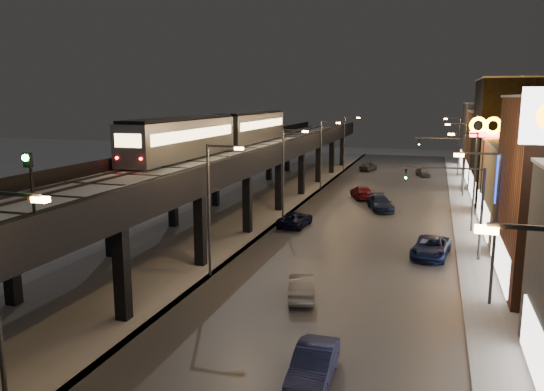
% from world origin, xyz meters
% --- Properties ---
extents(ground, '(220.00, 220.00, 0.00)m').
position_xyz_m(ground, '(0.00, 0.00, 0.00)').
color(ground, silver).
extents(road_surface, '(17.00, 120.00, 0.06)m').
position_xyz_m(road_surface, '(7.50, 35.00, 0.03)').
color(road_surface, '#46474D').
rests_on(road_surface, ground).
extents(sidewalk_right, '(4.00, 120.00, 0.14)m').
position_xyz_m(sidewalk_right, '(17.50, 35.00, 0.07)').
color(sidewalk_right, '#9FA1A8').
rests_on(sidewalk_right, ground).
extents(under_viaduct_pavement, '(11.00, 120.00, 0.06)m').
position_xyz_m(under_viaduct_pavement, '(-6.00, 35.00, 0.03)').
color(under_viaduct_pavement, '#9FA1A8').
rests_on(under_viaduct_pavement, ground).
extents(elevated_viaduct, '(9.00, 100.00, 6.30)m').
position_xyz_m(elevated_viaduct, '(-6.00, 31.84, 5.62)').
color(elevated_viaduct, black).
rests_on(elevated_viaduct, ground).
extents(viaduct_trackbed, '(8.40, 100.00, 0.32)m').
position_xyz_m(viaduct_trackbed, '(-6.01, 31.97, 6.39)').
color(viaduct_trackbed, '#B2B7C1').
rests_on(viaduct_trackbed, elevated_viaduct).
extents(viaduct_parapet_streetside, '(0.30, 100.00, 1.10)m').
position_xyz_m(viaduct_parapet_streetside, '(-1.65, 32.00, 6.85)').
color(viaduct_parapet_streetside, black).
rests_on(viaduct_parapet_streetside, elevated_viaduct).
extents(viaduct_parapet_far, '(0.30, 100.00, 1.10)m').
position_xyz_m(viaduct_parapet_far, '(-10.35, 32.00, 6.85)').
color(viaduct_parapet_far, black).
rests_on(viaduct_parapet_far, elevated_viaduct).
extents(building_d, '(12.20, 13.20, 14.16)m').
position_xyz_m(building_d, '(23.99, 48.00, 7.08)').
color(building_d, black).
rests_on(building_d, ground).
extents(building_e, '(12.20, 12.20, 10.16)m').
position_xyz_m(building_e, '(23.99, 62.00, 5.08)').
color(building_e, brown).
rests_on(building_e, ground).
extents(building_f, '(12.20, 16.20, 11.16)m').
position_xyz_m(building_f, '(23.99, 76.00, 5.58)').
color(building_f, '#454549').
rests_on(building_f, ground).
extents(streetlight_left_0, '(2.57, 0.28, 9.00)m').
position_xyz_m(streetlight_left_0, '(-0.43, -5.00, 5.24)').
color(streetlight_left_0, '#38383A').
rests_on(streetlight_left_0, ground).
extents(streetlight_left_1, '(2.57, 0.28, 9.00)m').
position_xyz_m(streetlight_left_1, '(-0.43, 13.00, 5.24)').
color(streetlight_left_1, '#38383A').
rests_on(streetlight_left_1, ground).
extents(streetlight_right_1, '(2.56, 0.28, 9.00)m').
position_xyz_m(streetlight_right_1, '(16.73, 13.00, 5.24)').
color(streetlight_right_1, '#38383A').
rests_on(streetlight_right_1, ground).
extents(streetlight_left_2, '(2.57, 0.28, 9.00)m').
position_xyz_m(streetlight_left_2, '(-0.43, 31.00, 5.24)').
color(streetlight_left_2, '#38383A').
rests_on(streetlight_left_2, ground).
extents(streetlight_right_2, '(2.56, 0.28, 9.00)m').
position_xyz_m(streetlight_right_2, '(16.73, 31.00, 5.24)').
color(streetlight_right_2, '#38383A').
rests_on(streetlight_right_2, ground).
extents(streetlight_left_3, '(2.57, 0.28, 9.00)m').
position_xyz_m(streetlight_left_3, '(-0.43, 49.00, 5.24)').
color(streetlight_left_3, '#38383A').
rests_on(streetlight_left_3, ground).
extents(streetlight_right_3, '(2.56, 0.28, 9.00)m').
position_xyz_m(streetlight_right_3, '(16.73, 49.00, 5.24)').
color(streetlight_right_3, '#38383A').
rests_on(streetlight_right_3, ground).
extents(streetlight_left_4, '(2.57, 0.28, 9.00)m').
position_xyz_m(streetlight_left_4, '(-0.43, 67.00, 5.24)').
color(streetlight_left_4, '#38383A').
rests_on(streetlight_left_4, ground).
extents(streetlight_right_4, '(2.56, 0.28, 9.00)m').
position_xyz_m(streetlight_right_4, '(16.73, 67.00, 5.24)').
color(streetlight_right_4, '#38383A').
rests_on(streetlight_right_4, ground).
extents(traffic_light_rig_a, '(6.10, 0.34, 7.00)m').
position_xyz_m(traffic_light_rig_a, '(15.84, 22.00, 4.50)').
color(traffic_light_rig_a, '#38383A').
rests_on(traffic_light_rig_a, ground).
extents(traffic_light_rig_b, '(6.10, 0.34, 7.00)m').
position_xyz_m(traffic_light_rig_b, '(15.84, 52.00, 4.50)').
color(traffic_light_rig_b, '#38383A').
rests_on(traffic_light_rig_b, ground).
extents(subway_train, '(3.04, 37.32, 3.63)m').
position_xyz_m(subway_train, '(-8.50, 34.59, 8.42)').
color(subway_train, gray).
rests_on(subway_train, viaduct_trackbed).
extents(rail_signal, '(0.37, 0.44, 3.19)m').
position_xyz_m(rail_signal, '(-2.10, -1.38, 8.89)').
color(rail_signal, black).
rests_on(rail_signal, viaduct_trackbed).
extents(car_near_white, '(2.47, 4.53, 1.41)m').
position_xyz_m(car_near_white, '(6.23, 10.86, 0.71)').
color(car_near_white, slate).
rests_on(car_near_white, ground).
extents(car_mid_silver, '(2.67, 5.10, 1.37)m').
position_xyz_m(car_mid_silver, '(1.27, 28.32, 0.69)').
color(car_mid_silver, black).
rests_on(car_mid_silver, ground).
extents(car_mid_dark, '(3.70, 5.62, 1.51)m').
position_xyz_m(car_mid_dark, '(5.38, 44.25, 0.76)').
color(car_mid_dark, maroon).
rests_on(car_mid_dark, ground).
extents(car_far_white, '(2.80, 4.64, 1.48)m').
position_xyz_m(car_far_white, '(3.09, 69.04, 0.74)').
color(car_far_white, '#37393C').
rests_on(car_far_white, ground).
extents(car_onc_silver, '(1.69, 4.63, 1.51)m').
position_xyz_m(car_onc_silver, '(9.03, 1.66, 0.76)').
color(car_onc_silver, '#171F4F').
rests_on(car_onc_silver, ground).
extents(car_onc_dark, '(3.19, 5.67, 1.50)m').
position_xyz_m(car_onc_dark, '(13.59, 21.92, 0.75)').
color(car_onc_dark, '#0F1841').
rests_on(car_onc_dark, ground).
extents(car_onc_white, '(3.67, 5.63, 1.52)m').
position_xyz_m(car_onc_white, '(8.20, 38.02, 0.76)').
color(car_onc_white, '#0F1B3A').
rests_on(car_onc_white, ground).
extents(car_onc_red, '(2.66, 4.06, 1.29)m').
position_xyz_m(car_onc_red, '(11.95, 65.25, 0.64)').
color(car_onc_red, '#5B5C5E').
rests_on(car_onc_red, ground).
extents(sign_mcdonalds, '(3.02, 0.79, 10.18)m').
position_xyz_m(sign_mcdonalds, '(18.00, 36.07, 8.30)').
color(sign_mcdonalds, '#38383A').
rests_on(sign_mcdonalds, ground).
extents(sign_carwash, '(1.55, 0.35, 8.03)m').
position_xyz_m(sign_carwash, '(18.50, 21.41, 5.64)').
color(sign_carwash, '#38383A').
rests_on(sign_carwash, ground).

